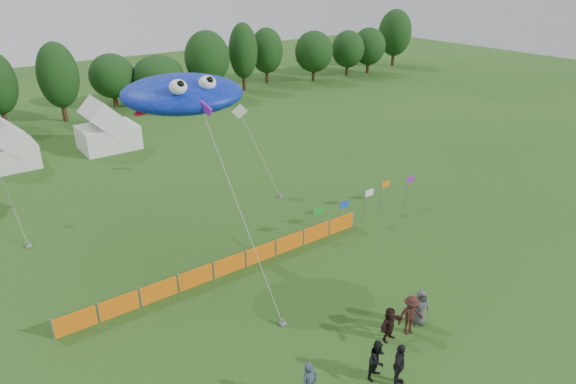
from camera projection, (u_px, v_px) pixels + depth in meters
ground at (370, 347)px, 22.25m from camera, size 160.00×160.00×0.00m
treeline at (82, 77)px, 54.37m from camera, size 104.57×8.78×8.36m
tent_left at (11, 148)px, 41.27m from camera, size 3.61×3.61×3.19m
tent_right at (107, 130)px, 45.34m from camera, size 4.88×3.90×3.44m
barrier_fence at (229, 265)px, 27.35m from camera, size 17.90×0.06×1.00m
flag_row at (365, 201)px, 32.62m from camera, size 8.73×0.55×2.19m
spectator_a at (309, 384)px, 18.97m from camera, size 0.71×0.47×1.92m
spectator_b at (378, 359)px, 20.30m from camera, size 0.99×0.85×1.76m
spectator_c at (411, 315)px, 22.70m from camera, size 1.40×1.06×1.93m
spectator_d at (399, 365)px, 19.87m from camera, size 1.22×0.96×1.93m
spectator_e at (420, 307)px, 23.33m from camera, size 1.03×0.91×1.78m
spectator_f at (390, 324)px, 22.35m from camera, size 1.57×0.65×1.65m
stingray_kite at (179, 92)px, 25.66m from camera, size 7.57×16.03×10.41m
small_kite_white at (251, 135)px, 36.25m from camera, size 1.78×3.74×6.23m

